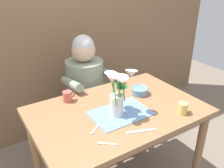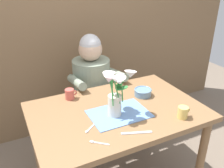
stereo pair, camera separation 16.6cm
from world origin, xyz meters
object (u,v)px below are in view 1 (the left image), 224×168
(dinner_knife, at_px, (142,131))
(coffee_cup, at_px, (68,96))
(seated_person, at_px, (86,95))
(flower_vase, at_px, (117,90))
(ceramic_bowl, at_px, (140,91))
(tea_cup, at_px, (183,108))

(dinner_knife, bearing_deg, coffee_cup, 131.54)
(seated_person, bearing_deg, flower_vase, -97.89)
(ceramic_bowl, height_order, coffee_cup, coffee_cup)
(flower_vase, bearing_deg, tea_cup, -30.94)
(seated_person, height_order, ceramic_bowl, seated_person)
(tea_cup, bearing_deg, coffee_cup, 135.57)
(coffee_cup, bearing_deg, flower_vase, -59.19)
(tea_cup, relative_size, coffee_cup, 1.00)
(tea_cup, xyz_separation_m, coffee_cup, (-0.59, 0.58, 0.00))
(seated_person, distance_m, flower_vase, 0.77)
(seated_person, xyz_separation_m, dinner_knife, (-0.07, -0.91, 0.18))
(seated_person, relative_size, tea_cup, 12.20)
(flower_vase, xyz_separation_m, ceramic_bowl, (0.32, 0.15, -0.15))
(dinner_knife, bearing_deg, flower_vase, 115.17)
(seated_person, distance_m, dinner_knife, 0.93)
(dinner_knife, bearing_deg, ceramic_bowl, 73.19)
(coffee_cup, bearing_deg, ceramic_bowl, -20.89)
(tea_cup, height_order, coffee_cup, same)
(flower_vase, bearing_deg, coffee_cup, 120.81)
(dinner_knife, distance_m, tea_cup, 0.37)
(ceramic_bowl, xyz_separation_m, tea_cup, (0.07, -0.38, 0.01))
(dinner_knife, bearing_deg, tea_cup, 21.97)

